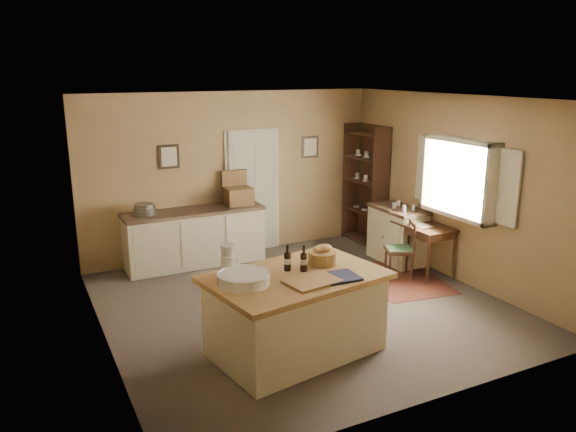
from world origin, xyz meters
name	(u,v)px	position (x,y,z in m)	size (l,w,h in m)	color
ground	(303,305)	(0.00, 0.00, 0.00)	(5.00, 5.00, 0.00)	#4B4039
wall_back	(232,174)	(0.00, 2.50, 1.35)	(5.00, 0.10, 2.70)	#99774B
wall_front	(436,267)	(0.00, -2.50, 1.35)	(5.00, 0.10, 2.70)	#99774B
wall_left	(99,231)	(-2.50, 0.00, 1.35)	(0.10, 5.00, 2.70)	#99774B
wall_right	(454,188)	(2.50, 0.00, 1.35)	(0.10, 5.00, 2.70)	#99774B
ceiling	(304,98)	(0.00, 0.00, 2.70)	(5.00, 5.00, 0.00)	silver
door	(253,190)	(0.35, 2.47, 1.05)	(0.97, 0.06, 2.11)	#ACAB93
framed_prints	(244,152)	(0.20, 2.48, 1.72)	(2.82, 0.02, 0.38)	black
window	(461,178)	(2.42, -0.20, 1.55)	(0.25, 1.99, 1.12)	beige
work_island	(295,312)	(-0.68, -1.08, 0.48)	(2.03, 1.50, 1.20)	beige
sideboard	(195,235)	(-0.77, 2.20, 0.48)	(2.21, 0.63, 1.18)	beige
rug	(400,279)	(1.75, 0.20, 0.00)	(1.10, 1.60, 0.01)	#4A1E17
writing_desk	(423,231)	(2.20, 0.26, 0.67)	(0.56, 0.92, 0.82)	#321C10
desk_chair	(399,250)	(1.78, 0.28, 0.42)	(0.40, 0.40, 0.85)	black
right_cabinet	(397,234)	(2.20, 0.89, 0.46)	(0.55, 0.99, 0.99)	beige
shelving_unit	(367,185)	(2.35, 2.00, 1.05)	(0.36, 0.95, 2.11)	black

